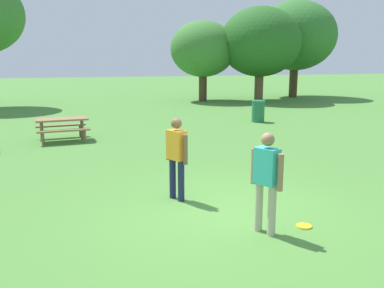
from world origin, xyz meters
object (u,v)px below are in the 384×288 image
(person_catcher, at_px, (177,153))
(tree_slender_mid, at_px, (260,42))
(frisbee, at_px, (304,226))
(picnic_table_near, at_px, (62,124))
(tree_far_right, at_px, (203,49))
(person_thrower, at_px, (266,176))
(tree_back_left, at_px, (296,36))
(trash_can_further_along, at_px, (258,111))

(person_catcher, xyz_separation_m, tree_slender_mid, (10.21, 17.41, 2.89))
(frisbee, height_order, picnic_table_near, picnic_table_near)
(tree_far_right, xyz_separation_m, tree_slender_mid, (3.51, -1.22, 0.45))
(person_thrower, distance_m, person_catcher, 2.19)
(picnic_table_near, bearing_deg, tree_slender_mid, 39.96)
(tree_back_left, bearing_deg, tree_slender_mid, -152.08)
(frisbee, relative_size, tree_slender_mid, 0.04)
(tree_far_right, bearing_deg, person_thrower, -105.62)
(tree_far_right, bearing_deg, trash_can_further_along, -93.48)
(frisbee, bearing_deg, tree_back_left, 60.13)
(frisbee, distance_m, trash_can_further_along, 11.83)
(person_thrower, relative_size, person_catcher, 1.00)
(picnic_table_near, xyz_separation_m, trash_can_further_along, (8.33, 2.00, -0.08))
(picnic_table_near, bearing_deg, person_thrower, -70.65)
(tree_far_right, bearing_deg, person_catcher, -109.78)
(person_catcher, relative_size, tree_far_right, 0.31)
(picnic_table_near, xyz_separation_m, tree_slender_mid, (12.42, 10.41, 3.27))
(person_catcher, height_order, tree_slender_mid, tree_slender_mid)
(person_thrower, distance_m, tree_slender_mid, 21.68)
(frisbee, relative_size, picnic_table_near, 0.14)
(trash_can_further_along, xyz_separation_m, tree_back_left, (7.82, 10.38, 3.91))
(frisbee, xyz_separation_m, tree_back_left, (12.26, 21.33, 4.38))
(person_thrower, distance_m, picnic_table_near, 9.52)
(trash_can_further_along, xyz_separation_m, tree_slender_mid, (4.09, 8.41, 3.35))
(tree_far_right, distance_m, tree_slender_mid, 3.74)
(person_catcher, bearing_deg, tree_far_right, 70.22)
(frisbee, distance_m, tree_far_right, 21.45)
(person_thrower, distance_m, trash_can_further_along, 12.15)
(picnic_table_near, xyz_separation_m, tree_back_left, (16.15, 12.38, 3.83))
(tree_slender_mid, xyz_separation_m, tree_back_left, (3.73, 1.98, 0.55))
(person_thrower, bearing_deg, person_catcher, 115.40)
(person_thrower, xyz_separation_m, frisbee, (0.74, 0.02, -0.93))
(trash_can_further_along, bearing_deg, tree_slender_mid, 64.04)
(person_catcher, distance_m, frisbee, 2.74)
(frisbee, xyz_separation_m, trash_can_further_along, (4.43, 10.95, 0.47))
(person_thrower, height_order, person_catcher, same)
(picnic_table_near, xyz_separation_m, tree_far_right, (8.91, 11.63, 2.83))
(tree_far_right, height_order, tree_slender_mid, tree_slender_mid)
(trash_can_further_along, height_order, tree_back_left, tree_back_left)
(person_thrower, xyz_separation_m, person_catcher, (-0.94, 1.98, 0.00))
(person_catcher, bearing_deg, tree_back_left, 54.29)
(tree_slender_mid, distance_m, tree_back_left, 4.25)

